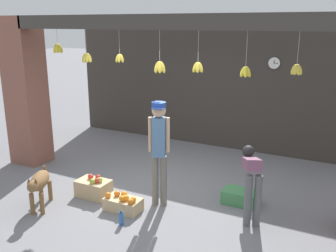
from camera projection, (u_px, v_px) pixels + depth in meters
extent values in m
plane|color=slate|center=(156.00, 196.00, 6.52)|extent=(60.00, 60.00, 0.00)
cube|color=#38332D|center=(220.00, 84.00, 8.81)|extent=(7.80, 0.12, 3.06)
cube|color=brown|center=(26.00, 92.00, 7.80)|extent=(0.70, 0.60, 3.06)
cube|color=#3D3833|center=(158.00, 22.00, 5.84)|extent=(5.90, 0.24, 0.24)
cylinder|color=#B2AD99|center=(57.00, 36.00, 6.83)|extent=(0.01, 0.01, 0.27)
ellipsoid|color=yellow|center=(60.00, 48.00, 6.87)|extent=(0.12, 0.07, 0.19)
ellipsoid|color=yellow|center=(60.00, 48.00, 6.91)|extent=(0.10, 0.11, 0.19)
ellipsoid|color=yellow|center=(58.00, 48.00, 6.93)|extent=(0.10, 0.11, 0.19)
ellipsoid|color=yellow|center=(56.00, 48.00, 6.91)|extent=(0.12, 0.07, 0.19)
ellipsoid|color=yellow|center=(55.00, 48.00, 6.86)|extent=(0.10, 0.11, 0.19)
ellipsoid|color=yellow|center=(57.00, 48.00, 6.84)|extent=(0.10, 0.11, 0.19)
cylinder|color=#B2AD99|center=(86.00, 41.00, 6.53)|extent=(0.01, 0.01, 0.41)
ellipsoid|color=gold|center=(89.00, 58.00, 6.58)|extent=(0.12, 0.06, 0.18)
ellipsoid|color=gold|center=(89.00, 58.00, 6.62)|extent=(0.10, 0.11, 0.19)
ellipsoid|color=gold|center=(88.00, 58.00, 6.64)|extent=(0.08, 0.12, 0.19)
ellipsoid|color=gold|center=(86.00, 58.00, 6.64)|extent=(0.12, 0.09, 0.19)
ellipsoid|color=gold|center=(84.00, 58.00, 6.60)|extent=(0.12, 0.09, 0.19)
ellipsoid|color=gold|center=(85.00, 58.00, 6.57)|extent=(0.08, 0.12, 0.19)
ellipsoid|color=gold|center=(87.00, 58.00, 6.56)|extent=(0.10, 0.11, 0.19)
cylinder|color=#B2AD99|center=(119.00, 42.00, 6.25)|extent=(0.01, 0.01, 0.40)
ellipsoid|color=gold|center=(122.00, 58.00, 6.31)|extent=(0.10, 0.06, 0.16)
ellipsoid|color=gold|center=(122.00, 58.00, 6.35)|extent=(0.07, 0.10, 0.16)
ellipsoid|color=gold|center=(119.00, 58.00, 6.36)|extent=(0.10, 0.08, 0.17)
ellipsoid|color=gold|center=(117.00, 58.00, 6.32)|extent=(0.10, 0.08, 0.17)
ellipsoid|color=gold|center=(119.00, 58.00, 6.29)|extent=(0.07, 0.10, 0.16)
cylinder|color=#B2AD99|center=(160.00, 46.00, 5.93)|extent=(0.01, 0.01, 0.49)
ellipsoid|color=gold|center=(163.00, 67.00, 5.99)|extent=(0.13, 0.07, 0.21)
ellipsoid|color=gold|center=(162.00, 67.00, 6.04)|extent=(0.11, 0.13, 0.21)
ellipsoid|color=gold|center=(160.00, 67.00, 6.07)|extent=(0.11, 0.13, 0.21)
ellipsoid|color=gold|center=(157.00, 67.00, 6.04)|extent=(0.13, 0.07, 0.21)
ellipsoid|color=gold|center=(157.00, 67.00, 5.99)|extent=(0.11, 0.13, 0.21)
ellipsoid|color=gold|center=(160.00, 68.00, 5.97)|extent=(0.11, 0.13, 0.21)
cylinder|color=#B2AD99|center=(198.00, 46.00, 5.60)|extent=(0.01, 0.01, 0.47)
ellipsoid|color=gold|center=(201.00, 67.00, 5.66)|extent=(0.11, 0.06, 0.18)
ellipsoid|color=gold|center=(200.00, 67.00, 5.71)|extent=(0.08, 0.11, 0.18)
ellipsoid|color=gold|center=(196.00, 67.00, 5.72)|extent=(0.11, 0.09, 0.18)
ellipsoid|color=gold|center=(195.00, 67.00, 5.68)|extent=(0.11, 0.09, 0.18)
ellipsoid|color=gold|center=(198.00, 68.00, 5.64)|extent=(0.08, 0.11, 0.18)
cylinder|color=#B2AD99|center=(247.00, 49.00, 5.31)|extent=(0.01, 0.01, 0.50)
ellipsoid|color=yellow|center=(248.00, 72.00, 5.37)|extent=(0.11, 0.06, 0.17)
ellipsoid|color=yellow|center=(247.00, 71.00, 5.42)|extent=(0.08, 0.11, 0.17)
ellipsoid|color=yellow|center=(244.00, 71.00, 5.43)|extent=(0.10, 0.09, 0.18)
ellipsoid|color=yellow|center=(243.00, 72.00, 5.39)|extent=(0.10, 0.09, 0.18)
ellipsoid|color=yellow|center=(246.00, 72.00, 5.35)|extent=(0.08, 0.11, 0.17)
cylinder|color=#B2AD99|center=(299.00, 48.00, 4.95)|extent=(0.01, 0.01, 0.43)
ellipsoid|color=yellow|center=(300.00, 70.00, 5.00)|extent=(0.10, 0.06, 0.16)
ellipsoid|color=yellow|center=(299.00, 69.00, 5.04)|extent=(0.09, 0.09, 0.16)
ellipsoid|color=yellow|center=(296.00, 69.00, 5.06)|extent=(0.07, 0.10, 0.16)
ellipsoid|color=yellow|center=(294.00, 69.00, 5.05)|extent=(0.10, 0.08, 0.16)
ellipsoid|color=yellow|center=(294.00, 69.00, 5.02)|extent=(0.10, 0.08, 0.16)
ellipsoid|color=yellow|center=(295.00, 70.00, 4.99)|extent=(0.07, 0.10, 0.16)
ellipsoid|color=yellow|center=(298.00, 70.00, 4.98)|extent=(0.09, 0.09, 0.16)
ellipsoid|color=brown|center=(40.00, 180.00, 6.03)|extent=(0.53, 0.68, 0.25)
cylinder|color=brown|center=(42.00, 204.00, 5.88)|extent=(0.07, 0.07, 0.36)
cylinder|color=brown|center=(32.00, 204.00, 5.87)|extent=(0.07, 0.07, 0.36)
cylinder|color=brown|center=(50.00, 190.00, 6.34)|extent=(0.07, 0.07, 0.36)
cylinder|color=brown|center=(41.00, 191.00, 6.34)|extent=(0.07, 0.07, 0.36)
ellipsoid|color=brown|center=(33.00, 186.00, 5.68)|extent=(0.26, 0.28, 0.17)
cone|color=brown|center=(36.00, 181.00, 5.65)|extent=(0.06, 0.06, 0.07)
cone|color=brown|center=(29.00, 181.00, 5.65)|extent=(0.06, 0.06, 0.07)
cylinder|color=brown|center=(46.00, 171.00, 6.36)|extent=(0.14, 0.20, 0.26)
cylinder|color=#6B665B|center=(164.00, 181.00, 6.10)|extent=(0.11, 0.11, 0.86)
cylinder|color=#6B665B|center=(155.00, 181.00, 6.12)|extent=(0.11, 0.11, 0.86)
cube|color=#4C7099|center=(159.00, 137.00, 5.91)|extent=(0.25, 0.23, 0.64)
cylinder|color=tan|center=(168.00, 135.00, 5.89)|extent=(0.06, 0.06, 0.56)
cylinder|color=tan|center=(150.00, 134.00, 5.92)|extent=(0.06, 0.06, 0.56)
sphere|color=tan|center=(159.00, 110.00, 5.80)|extent=(0.22, 0.22, 0.22)
cylinder|color=#234299|center=(159.00, 105.00, 5.77)|extent=(0.23, 0.23, 0.08)
cube|color=#234299|center=(158.00, 108.00, 5.68)|extent=(0.22, 0.18, 0.01)
cylinder|color=#56565B|center=(248.00, 201.00, 5.49)|extent=(0.11, 0.11, 0.80)
cylinder|color=#56565B|center=(258.00, 201.00, 5.48)|extent=(0.11, 0.11, 0.80)
cube|color=#754760|center=(252.00, 164.00, 5.62)|extent=(0.44, 0.63, 0.31)
sphere|color=black|center=(248.00, 151.00, 5.96)|extent=(0.19, 0.19, 0.19)
cube|color=tan|center=(123.00, 204.00, 6.01)|extent=(0.59, 0.34, 0.21)
sphere|color=orange|center=(124.00, 194.00, 6.04)|extent=(0.10, 0.10, 0.10)
sphere|color=orange|center=(122.00, 199.00, 5.88)|extent=(0.10, 0.10, 0.10)
sphere|color=orange|center=(108.00, 195.00, 6.01)|extent=(0.10, 0.10, 0.10)
sphere|color=orange|center=(124.00, 194.00, 6.04)|extent=(0.10, 0.10, 0.10)
sphere|color=orange|center=(126.00, 198.00, 5.91)|extent=(0.10, 0.10, 0.10)
sphere|color=orange|center=(130.00, 202.00, 5.78)|extent=(0.10, 0.10, 0.10)
sphere|color=orange|center=(117.00, 194.00, 6.06)|extent=(0.10, 0.10, 0.10)
sphere|color=orange|center=(125.00, 198.00, 5.90)|extent=(0.10, 0.10, 0.10)
sphere|color=orange|center=(133.00, 200.00, 5.85)|extent=(0.10, 0.10, 0.10)
cube|color=tan|center=(94.00, 188.00, 6.50)|extent=(0.57, 0.37, 0.29)
sphere|color=#99B238|center=(100.00, 180.00, 6.38)|extent=(0.10, 0.10, 0.10)
sphere|color=red|center=(91.00, 177.00, 6.52)|extent=(0.10, 0.10, 0.10)
sphere|color=#99B238|center=(92.00, 181.00, 6.33)|extent=(0.10, 0.10, 0.10)
sphere|color=red|center=(97.00, 181.00, 6.36)|extent=(0.10, 0.10, 0.10)
sphere|color=red|center=(98.00, 177.00, 6.49)|extent=(0.10, 0.10, 0.10)
cube|color=#42844C|center=(239.00, 197.00, 6.25)|extent=(0.55, 0.36, 0.23)
cylinder|color=#2D60AD|center=(121.00, 219.00, 5.57)|extent=(0.07, 0.07, 0.21)
cylinder|color=black|center=(121.00, 212.00, 5.54)|extent=(0.04, 0.04, 0.02)
cylinder|color=black|center=(274.00, 63.00, 8.06)|extent=(0.26, 0.01, 0.26)
cylinder|color=white|center=(274.00, 63.00, 8.05)|extent=(0.25, 0.02, 0.25)
cube|color=black|center=(274.00, 62.00, 8.04)|extent=(0.01, 0.01, 0.07)
cube|color=black|center=(276.00, 63.00, 8.03)|extent=(0.09, 0.01, 0.01)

